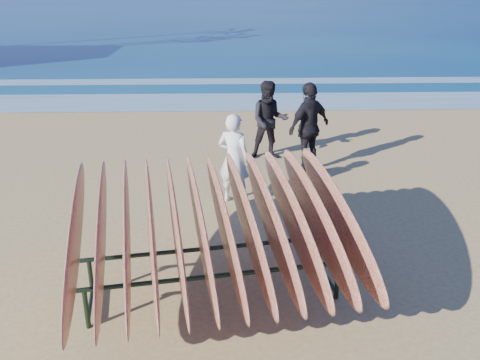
{
  "coord_description": "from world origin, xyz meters",
  "views": [
    {
      "loc": [
        -0.22,
        -6.06,
        3.68
      ],
      "look_at": [
        0.0,
        0.8,
        0.95
      ],
      "focal_mm": 38.0,
      "sensor_mm": 36.0,
      "label": 1
    }
  ],
  "objects_px": {
    "person_dark_a": "(269,121)",
    "person_dark_b": "(309,127)",
    "surfboard_rack": "(212,226)",
    "person_white": "(234,159)"
  },
  "relations": [
    {
      "from": "person_dark_a",
      "to": "person_dark_b",
      "type": "xyz_separation_m",
      "value": [
        0.74,
        -0.74,
        0.06
      ]
    },
    {
      "from": "surfboard_rack",
      "to": "person_dark_a",
      "type": "bearing_deg",
      "value": 68.61
    },
    {
      "from": "surfboard_rack",
      "to": "person_dark_b",
      "type": "xyz_separation_m",
      "value": [
        1.85,
        4.48,
        -0.07
      ]
    },
    {
      "from": "person_dark_a",
      "to": "person_dark_b",
      "type": "relative_size",
      "value": 0.94
    },
    {
      "from": "person_white",
      "to": "person_dark_a",
      "type": "xyz_separation_m",
      "value": [
        0.81,
        2.33,
        0.05
      ]
    },
    {
      "from": "surfboard_rack",
      "to": "person_dark_a",
      "type": "xyz_separation_m",
      "value": [
        1.12,
        5.21,
        -0.13
      ]
    },
    {
      "from": "surfboard_rack",
      "to": "person_white",
      "type": "relative_size",
      "value": 2.27
    },
    {
      "from": "person_dark_b",
      "to": "person_white",
      "type": "bearing_deg",
      "value": 8.84
    },
    {
      "from": "surfboard_rack",
      "to": "person_white",
      "type": "height_order",
      "value": "surfboard_rack"
    },
    {
      "from": "person_dark_a",
      "to": "surfboard_rack",
      "type": "bearing_deg",
      "value": -103.21
    }
  ]
}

